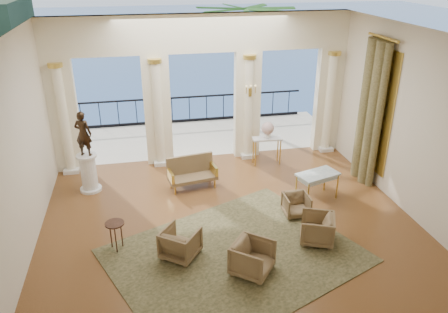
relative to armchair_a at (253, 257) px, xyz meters
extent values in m
plane|color=#432610|center=(-0.05, 1.95, -0.39)|extent=(9.00, 9.00, 0.00)
plane|color=beige|center=(-0.05, -2.05, 1.86)|extent=(9.00, 0.00, 9.00)
plane|color=beige|center=(-4.55, 1.95, 1.86)|extent=(0.00, 8.00, 8.00)
plane|color=beige|center=(4.45, 1.95, 1.86)|extent=(0.00, 8.00, 8.00)
plane|color=white|center=(-0.05, 1.95, 4.11)|extent=(9.00, 9.00, 0.00)
cube|color=#FCF3CA|center=(-0.05, 5.80, 3.56)|extent=(9.00, 0.30, 1.10)
cube|color=#FCF3CA|center=(-4.15, 5.80, 1.31)|extent=(0.80, 0.30, 3.40)
cylinder|color=#FCF3CA|center=(-4.15, 5.62, 1.21)|extent=(0.28, 0.28, 3.20)
cylinder|color=gold|center=(-4.15, 5.62, 2.86)|extent=(0.40, 0.40, 0.12)
cube|color=silver|center=(-4.15, 5.62, -0.33)|extent=(0.45, 0.45, 0.12)
cube|color=#FCF3CA|center=(-1.45, 5.80, 1.31)|extent=(0.80, 0.30, 3.40)
cylinder|color=#FCF3CA|center=(-1.45, 5.62, 1.21)|extent=(0.28, 0.28, 3.20)
cylinder|color=gold|center=(-1.45, 5.62, 2.86)|extent=(0.40, 0.40, 0.12)
cube|color=silver|center=(-1.45, 5.62, -0.33)|extent=(0.45, 0.45, 0.12)
cube|color=#FCF3CA|center=(1.35, 5.80, 1.31)|extent=(0.80, 0.30, 3.40)
cylinder|color=#FCF3CA|center=(1.35, 5.62, 1.21)|extent=(0.28, 0.28, 3.20)
cylinder|color=gold|center=(1.35, 5.62, 2.86)|extent=(0.40, 0.40, 0.12)
cube|color=silver|center=(1.35, 5.62, -0.33)|extent=(0.45, 0.45, 0.12)
cube|color=#FCF3CA|center=(4.05, 5.80, 1.31)|extent=(0.80, 0.30, 3.40)
cylinder|color=#FCF3CA|center=(4.05, 5.62, 1.21)|extent=(0.28, 0.28, 3.20)
cylinder|color=gold|center=(4.05, 5.62, 2.86)|extent=(0.40, 0.40, 0.12)
cube|color=silver|center=(4.05, 5.62, -0.33)|extent=(0.45, 0.45, 0.12)
cube|color=beige|center=(-0.05, 7.75, -0.44)|extent=(10.00, 3.60, 0.10)
cube|color=black|center=(-0.05, 9.35, 0.61)|extent=(9.00, 0.06, 0.06)
cube|color=black|center=(-0.05, 9.35, -0.34)|extent=(9.00, 0.06, 0.10)
cylinder|color=black|center=(-0.05, 9.35, 0.11)|extent=(0.03, 0.03, 1.00)
cylinder|color=black|center=(-4.15, 9.35, 0.11)|extent=(0.03, 0.03, 1.00)
cylinder|color=black|center=(4.05, 9.35, 0.11)|extent=(0.03, 0.03, 1.00)
cylinder|color=#4C3823|center=(1.95, 8.55, 1.71)|extent=(0.20, 0.20, 4.20)
plane|color=#2B538F|center=(-0.05, 61.95, -6.39)|extent=(160.00, 160.00, 0.00)
cylinder|color=#4C4422|center=(4.25, 3.00, 1.61)|extent=(0.26, 0.26, 4.00)
cylinder|color=#4C4422|center=(4.21, 3.45, 1.61)|extent=(0.32, 0.32, 4.00)
cylinder|color=#4C4422|center=(4.25, 3.90, 1.61)|extent=(0.26, 0.26, 4.00)
cylinder|color=gold|center=(4.30, 3.45, 3.66)|extent=(0.08, 1.40, 0.08)
cube|color=gold|center=(4.42, 3.45, 1.71)|extent=(0.04, 1.60, 3.40)
cube|color=gold|center=(1.35, 5.48, 1.81)|extent=(0.10, 0.04, 0.25)
cylinder|color=gold|center=(1.21, 5.40, 1.91)|extent=(0.02, 0.02, 0.22)
cylinder|color=gold|center=(1.35, 5.40, 1.91)|extent=(0.02, 0.02, 0.22)
cylinder|color=gold|center=(1.49, 5.40, 1.91)|extent=(0.02, 0.02, 0.22)
cube|color=#282D17|center=(-0.23, 0.59, -0.38)|extent=(6.16, 5.57, 0.02)
imported|color=#473820|center=(0.00, 0.00, 0.00)|extent=(1.02, 1.03, 0.78)
imported|color=#473820|center=(1.65, 1.92, -0.08)|extent=(0.62, 0.58, 0.63)
imported|color=#473820|center=(1.71, 0.75, -0.02)|extent=(0.90, 0.93, 0.74)
imported|color=#473820|center=(-1.38, 0.83, -0.02)|extent=(0.98, 0.97, 0.74)
cube|color=#473820|center=(-0.69, 3.88, -0.09)|extent=(1.42, 0.76, 0.10)
cube|color=#473820|center=(-0.73, 4.13, 0.23)|extent=(1.34, 0.30, 0.55)
cube|color=gold|center=(-1.31, 3.77, 0.09)|extent=(0.17, 0.55, 0.26)
cube|color=gold|center=(-0.07, 3.98, 0.09)|extent=(0.17, 0.55, 0.26)
cylinder|color=gold|center=(-1.22, 3.57, -0.26)|extent=(0.05, 0.05, 0.25)
cylinder|color=gold|center=(-0.08, 3.75, -0.26)|extent=(0.05, 0.05, 0.25)
cylinder|color=gold|center=(-1.30, 4.00, -0.26)|extent=(0.05, 0.05, 0.25)
cylinder|color=gold|center=(-0.16, 4.19, -0.26)|extent=(0.05, 0.05, 0.25)
cube|color=#92AEB7|center=(2.47, 2.60, 0.34)|extent=(1.22, 0.89, 0.05)
cylinder|color=gold|center=(2.07, 2.21, -0.04)|extent=(0.04, 0.04, 0.70)
cylinder|color=gold|center=(3.02, 2.51, -0.04)|extent=(0.04, 0.04, 0.70)
cylinder|color=gold|center=(1.92, 2.69, -0.04)|extent=(0.04, 0.04, 0.70)
cylinder|color=gold|center=(2.87, 2.98, -0.04)|extent=(0.04, 0.04, 0.70)
cylinder|color=silver|center=(-3.50, 4.30, -0.35)|extent=(0.59, 0.59, 0.08)
cylinder|color=silver|center=(-3.50, 4.30, 0.15)|extent=(0.43, 0.43, 0.94)
cylinder|color=silver|center=(-3.50, 4.30, 0.66)|extent=(0.55, 0.55, 0.06)
imported|color=black|center=(-3.50, 4.30, 1.31)|extent=(0.52, 0.43, 1.24)
cube|color=silver|center=(1.80, 5.00, 0.44)|extent=(0.93, 0.42, 0.05)
cylinder|color=gold|center=(1.39, 4.91, 0.02)|extent=(0.04, 0.04, 0.81)
cylinder|color=gold|center=(2.19, 4.85, 0.02)|extent=(0.04, 0.04, 0.81)
cylinder|color=gold|center=(1.41, 5.16, 0.02)|extent=(0.04, 0.04, 0.81)
cylinder|color=gold|center=(2.21, 5.10, 0.02)|extent=(0.04, 0.04, 0.81)
cylinder|color=white|center=(1.80, 5.00, 0.59)|extent=(0.19, 0.19, 0.24)
sphere|color=#C98F90|center=(1.80, 5.00, 0.79)|extent=(0.39, 0.39, 0.39)
cylinder|color=black|center=(-2.74, 1.37, 0.28)|extent=(0.42, 0.42, 0.03)
cylinder|color=black|center=(-2.62, 1.43, -0.06)|extent=(0.03, 0.03, 0.66)
cylinder|color=black|center=(-2.85, 1.44, -0.06)|extent=(0.03, 0.03, 0.66)
cylinder|color=black|center=(-2.74, 1.23, -0.06)|extent=(0.03, 0.03, 0.66)
camera|label=1|loc=(-2.02, -6.95, 5.52)|focal=35.00mm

